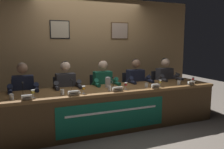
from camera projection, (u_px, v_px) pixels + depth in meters
name	position (u px, v px, depth m)	size (l,w,h in m)	color
ground_plane	(112.00, 126.00, 4.30)	(12.00, 12.00, 0.00)	#70665B
wall_back_panelled	(91.00, 54.00, 5.29)	(5.31, 0.14, 2.60)	#937047
conference_table	(114.00, 101.00, 4.11)	(4.11, 0.86, 0.75)	brown
chair_far_left	(24.00, 104.00, 4.21)	(0.44, 0.45, 0.90)	black
panelist_far_left	(24.00, 92.00, 3.99)	(0.51, 0.48, 1.23)	black
nameplate_far_left	(27.00, 97.00, 3.30)	(0.15, 0.06, 0.08)	white
juice_glass_far_left	(33.00, 92.00, 3.44)	(0.06, 0.06, 0.12)	white
water_cup_far_left	(11.00, 97.00, 3.34)	(0.06, 0.06, 0.08)	silver
microphone_far_left	(23.00, 91.00, 3.54)	(0.06, 0.17, 0.22)	black
chair_left	(65.00, 100.00, 4.50)	(0.44, 0.45, 0.90)	black
panelist_left	(67.00, 88.00, 4.28)	(0.51, 0.48, 1.23)	black
nameplate_left	(74.00, 93.00, 3.58)	(0.18, 0.06, 0.08)	white
juice_glass_left	(84.00, 88.00, 3.73)	(0.06, 0.06, 0.12)	white
water_cup_left	(62.00, 92.00, 3.64)	(0.06, 0.06, 0.08)	silver
microphone_left	(73.00, 88.00, 3.83)	(0.06, 0.17, 0.22)	black
chair_center	(101.00, 97.00, 4.80)	(0.44, 0.45, 0.90)	black
panelist_center	(104.00, 85.00, 4.57)	(0.51, 0.48, 1.23)	black
nameplate_center	(118.00, 89.00, 3.89)	(0.19, 0.06, 0.08)	white
juice_glass_center	(126.00, 84.00, 4.06)	(0.06, 0.06, 0.12)	white
water_cup_center	(109.00, 89.00, 3.93)	(0.06, 0.06, 0.08)	silver
microphone_center	(115.00, 85.00, 4.09)	(0.06, 0.17, 0.22)	black
chair_right	(133.00, 93.00, 5.09)	(0.44, 0.45, 0.90)	black
panelist_right	(137.00, 83.00, 4.87)	(0.51, 0.48, 1.23)	black
nameplate_right	(155.00, 86.00, 4.16)	(0.16, 0.06, 0.08)	white
juice_glass_right	(160.00, 82.00, 4.32)	(0.06, 0.06, 0.12)	white
water_cup_right	(146.00, 85.00, 4.24)	(0.06, 0.06, 0.08)	silver
microphone_right	(152.00, 82.00, 4.42)	(0.06, 0.17, 0.22)	black
chair_far_right	(161.00, 91.00, 5.38)	(0.44, 0.45, 0.90)	black
panelist_far_right	(167.00, 81.00, 5.16)	(0.51, 0.48, 1.23)	black
nameplate_far_right	(191.00, 83.00, 4.46)	(0.15, 0.06, 0.08)	white
juice_glass_far_right	(193.00, 79.00, 4.67)	(0.06, 0.06, 0.12)	white
water_cup_far_right	(179.00, 83.00, 4.51)	(0.06, 0.06, 0.08)	silver
microphone_far_right	(179.00, 79.00, 4.69)	(0.06, 0.17, 0.22)	black
water_pitcher_central	(108.00, 82.00, 4.21)	(0.15, 0.10, 0.21)	silver
document_stack_left	(74.00, 93.00, 3.76)	(0.23, 0.18, 0.01)	white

